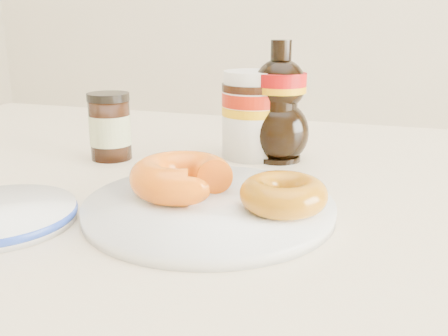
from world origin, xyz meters
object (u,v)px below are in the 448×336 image
(dark_jar, at_px, (110,127))
(donut_whole, at_px, (283,194))
(plate, at_px, (209,206))
(dining_table, at_px, (221,249))
(donut_bitten, at_px, (182,177))
(syrup_bottle, at_px, (280,102))
(nutella_jar, at_px, (252,111))

(dark_jar, bearing_deg, donut_whole, -28.39)
(plate, distance_m, donut_whole, 0.08)
(dining_table, distance_m, donut_bitten, 0.14)
(dining_table, height_order, plate, plate)
(dark_jar, bearing_deg, syrup_bottle, 16.81)
(plate, height_order, dark_jar, dark_jar)
(syrup_bottle, relative_size, dark_jar, 1.76)
(nutella_jar, relative_size, dark_jar, 1.31)
(dining_table, bearing_deg, donut_whole, -40.86)
(donut_bitten, height_order, syrup_bottle, syrup_bottle)
(donut_bitten, bearing_deg, dark_jar, 117.79)
(donut_whole, distance_m, nutella_jar, 0.25)
(dining_table, relative_size, donut_bitten, 12.48)
(donut_bitten, bearing_deg, syrup_bottle, 52.39)
(dining_table, height_order, syrup_bottle, syrup_bottle)
(plate, distance_m, donut_bitten, 0.05)
(dining_table, xyz_separation_m, donut_whole, (0.09, -0.08, 0.11))
(dining_table, height_order, dark_jar, dark_jar)
(donut_whole, bearing_deg, dark_jar, 151.61)
(donut_whole, relative_size, dark_jar, 0.92)
(nutella_jar, bearing_deg, donut_whole, -67.55)
(plate, distance_m, nutella_jar, 0.24)
(nutella_jar, distance_m, syrup_bottle, 0.04)
(donut_bitten, xyz_separation_m, syrup_bottle, (0.06, 0.22, 0.05))
(donut_whole, xyz_separation_m, dark_jar, (-0.29, 0.16, 0.02))
(donut_bitten, bearing_deg, plate, -39.89)
(plate, distance_m, syrup_bottle, 0.24)
(dining_table, height_order, donut_bitten, donut_bitten)
(dining_table, bearing_deg, dark_jar, 159.06)
(dining_table, xyz_separation_m, plate, (0.02, -0.08, 0.09))
(donut_whole, bearing_deg, syrup_bottle, 103.62)
(dining_table, distance_m, syrup_bottle, 0.23)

